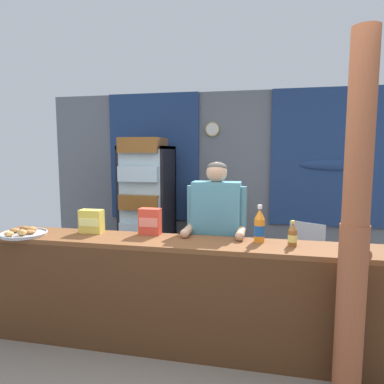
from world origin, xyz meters
TOP-DOWN VIEW (x-y plane):
  - ground_plane at (0.00, 1.13)m, footprint 7.46×7.46m
  - back_wall_curtained at (0.04, 2.88)m, footprint 5.58×0.22m
  - stall_counter at (-0.00, 0.35)m, footprint 3.69×0.46m
  - timber_post at (1.12, 0.06)m, footprint 0.21×0.18m
  - drink_fridge at (-1.08, 2.29)m, footprint 0.66×0.74m
  - bottle_shelf_rack at (-0.23, 2.54)m, footprint 0.48×0.28m
  - plastic_lawn_chair at (1.11, 1.95)m, footprint 0.60×0.60m
  - shopkeeper at (0.12, 0.83)m, footprint 0.55×0.42m
  - soda_bottle_orange_soda at (0.51, 0.56)m, footprint 0.09×0.09m
  - soda_bottle_iced_tea at (0.77, 0.48)m, footprint 0.07×0.07m
  - snack_box_crackers at (-0.45, 0.62)m, footprint 0.19×0.10m
  - snack_box_instant_noodle at (-1.00, 0.57)m, footprint 0.21×0.11m
  - pastry_tray at (-1.54, 0.35)m, footprint 0.40×0.40m

SIDE VIEW (x-z plane):
  - ground_plane at x=0.00m, z-range 0.00..0.00m
  - plastic_lawn_chair at x=1.11m, z-range 0.06..0.92m
  - stall_counter at x=0.00m, z-range 0.10..1.04m
  - bottle_shelf_rack at x=-0.23m, z-range 0.02..1.24m
  - pastry_tray at x=-1.54m, z-range 0.93..1.00m
  - shopkeeper at x=0.12m, z-range 0.21..1.80m
  - drink_fridge at x=-1.08m, z-range 0.09..1.95m
  - soda_bottle_iced_tea at x=0.77m, z-range 0.92..1.13m
  - snack_box_instant_noodle at x=-1.00m, z-range 0.94..1.15m
  - snack_box_crackers at x=-0.45m, z-range 0.94..1.18m
  - soda_bottle_orange_soda at x=0.51m, z-range 0.92..1.23m
  - timber_post at x=1.12m, z-range -0.05..2.38m
  - back_wall_curtained at x=0.04m, z-range 0.04..2.59m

